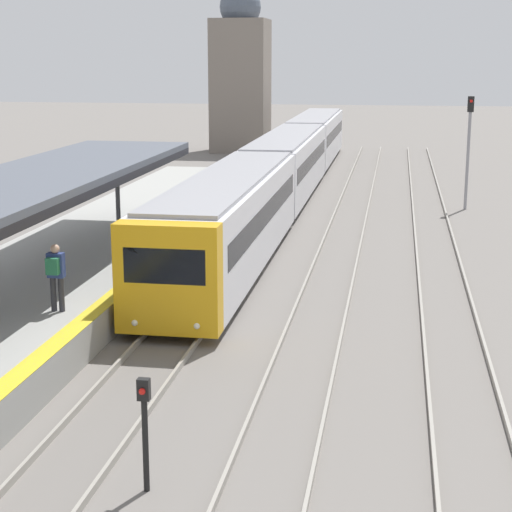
% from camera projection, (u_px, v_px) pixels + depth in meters
% --- Properties ---
extents(person_on_platform, '(0.40, 0.40, 1.66)m').
position_uv_depth(person_on_platform, '(56.00, 272.00, 20.50)').
color(person_on_platform, '#2D2D33').
rests_on(person_on_platform, station_platform).
extents(train_near, '(2.62, 45.64, 3.13)m').
position_uv_depth(train_near, '(286.00, 163.00, 42.49)').
color(train_near, gold).
rests_on(train_near, ground_plane).
extents(signal_post_near, '(0.20, 0.21, 1.95)m').
position_uv_depth(signal_post_near, '(145.00, 423.00, 13.73)').
color(signal_post_near, black).
rests_on(signal_post_near, ground_plane).
extents(signal_mast_far, '(0.28, 0.29, 5.17)m').
position_uv_depth(signal_mast_far, '(469.00, 139.00, 38.95)').
color(signal_mast_far, gray).
rests_on(signal_mast_far, ground_plane).
extents(distant_domed_building, '(4.00, 4.00, 11.88)m').
position_uv_depth(distant_domed_building, '(241.00, 75.00, 62.70)').
color(distant_domed_building, slate).
rests_on(distant_domed_building, ground_plane).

